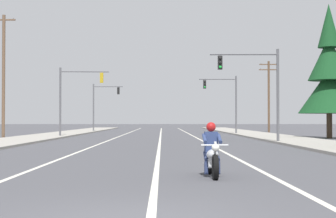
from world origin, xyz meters
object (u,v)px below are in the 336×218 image
object	(u,v)px
traffic_signal_mid_left	(102,101)
traffic_signal_mid_right	(226,96)
utility_pole_right_far	(269,94)
motorcycle_with_rider	(212,155)
traffic_signal_near_left	(74,91)
conifer_tree_right_verge_far	(329,77)
utility_pole_left_near	(4,74)
traffic_signal_near_right	(258,81)

from	to	relation	value
traffic_signal_mid_left	traffic_signal_mid_right	bearing A→B (deg)	-42.02
traffic_signal_mid_right	utility_pole_right_far	xyz separation A→B (m)	(6.37, 9.27, 0.72)
motorcycle_with_rider	traffic_signal_mid_right	distance (m)	44.07
traffic_signal_mid_right	utility_pole_right_far	distance (m)	11.27
traffic_signal_near_left	traffic_signal_mid_left	size ratio (longest dim) A/B	1.00
motorcycle_with_rider	conifer_tree_right_verge_far	size ratio (longest dim) A/B	0.20
traffic_signal_near_left	conifer_tree_right_verge_far	distance (m)	22.02
traffic_signal_near_left	traffic_signal_mid_right	world-z (taller)	same
traffic_signal_near_left	utility_pole_left_near	world-z (taller)	utility_pole_left_near
traffic_signal_near_left	conifer_tree_right_verge_far	xyz separation A→B (m)	(21.63, -3.97, 1.04)
traffic_signal_mid_left	utility_pole_right_far	size ratio (longest dim) A/B	0.71
utility_pole_right_far	conifer_tree_right_verge_far	distance (m)	22.31
utility_pole_left_near	traffic_signal_near_right	bearing A→B (deg)	-24.58
motorcycle_with_rider	traffic_signal_mid_right	size ratio (longest dim) A/B	0.35
traffic_signal_mid_right	traffic_signal_mid_left	world-z (taller)	same
traffic_signal_near_left	utility_pole_right_far	bearing A→B (deg)	41.18
traffic_signal_near_left	utility_pole_left_near	size ratio (longest dim) A/B	0.61
motorcycle_with_rider	utility_pole_left_near	world-z (taller)	utility_pole_left_near
motorcycle_with_rider	utility_pole_right_far	distance (m)	54.33
conifer_tree_right_verge_far	utility_pole_right_far	bearing A→B (deg)	91.77
traffic_signal_near_right	traffic_signal_near_left	bearing A→B (deg)	137.26
traffic_signal_mid_right	utility_pole_right_far	size ratio (longest dim) A/B	0.71
traffic_signal_near_left	traffic_signal_mid_right	bearing A→B (deg)	31.85
traffic_signal_near_left	traffic_signal_mid_right	size ratio (longest dim) A/B	1.00
traffic_signal_mid_left	conifer_tree_right_verge_far	bearing A→B (deg)	-50.42
motorcycle_with_rider	conifer_tree_right_verge_far	xyz separation A→B (m)	(12.44, 30.58, 4.52)
traffic_signal_near_right	conifer_tree_right_verge_far	distance (m)	11.83
motorcycle_with_rider	traffic_signal_mid_left	xyz separation A→B (m)	(-9.17, 56.72, 3.45)
utility_pole_left_near	conifer_tree_right_verge_far	world-z (taller)	conifer_tree_right_verge_far
traffic_signal_near_left	utility_pole_right_far	world-z (taller)	utility_pole_right_far
traffic_signal_near_right	utility_pole_right_far	bearing A→B (deg)	77.87
traffic_signal_mid_left	traffic_signal_near_right	bearing A→B (deg)	-68.13
motorcycle_with_rider	traffic_signal_mid_left	world-z (taller)	traffic_signal_mid_left
utility_pole_right_far	motorcycle_with_rider	bearing A→B (deg)	-102.53
utility_pole_right_far	traffic_signal_mid_right	bearing A→B (deg)	-124.49
traffic_signal_mid_right	traffic_signal_near_left	bearing A→B (deg)	-148.15
traffic_signal_near_right	utility_pole_right_far	distance (m)	32.16
traffic_signal_mid_right	conifer_tree_right_verge_far	xyz separation A→B (m)	(7.06, -13.03, 1.07)
motorcycle_with_rider	traffic_signal_near_right	distance (m)	22.30
traffic_signal_mid_left	utility_pole_left_near	bearing A→B (deg)	-100.91
motorcycle_with_rider	traffic_signal_near_right	world-z (taller)	traffic_signal_near_right
motorcycle_with_rider	traffic_signal_mid_left	distance (m)	57.55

